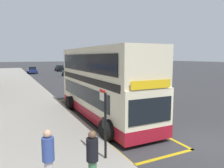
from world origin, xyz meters
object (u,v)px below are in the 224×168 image
(parked_car_teal_behind, at_px, (69,72))
(parked_car_navy_across, at_px, (32,70))
(bus_stop_sign, at_px, (104,118))
(pedestrian_waiting_near_sign, at_px, (48,157))
(double_decker_bus, at_px, (103,85))
(pedestrian_further_back, at_px, (92,157))
(parked_car_black_kerbside, at_px, (60,68))

(parked_car_teal_behind, bearing_deg, parked_car_navy_across, 121.18)
(bus_stop_sign, distance_m, parked_car_teal_behind, 35.20)
(parked_car_teal_behind, relative_size, pedestrian_waiting_near_sign, 2.41)
(double_decker_bus, distance_m, pedestrian_further_back, 7.65)
(pedestrian_waiting_near_sign, height_order, pedestrian_further_back, pedestrian_waiting_near_sign)
(double_decker_bus, xyz_separation_m, pedestrian_further_back, (-3.30, -6.83, -1.00))
(double_decker_bus, height_order, pedestrian_further_back, double_decker_bus)
(parked_car_black_kerbside, relative_size, pedestrian_further_back, 2.48)
(pedestrian_waiting_near_sign, relative_size, pedestrian_further_back, 1.03)
(parked_car_black_kerbside, height_order, pedestrian_further_back, pedestrian_further_back)
(parked_car_navy_across, bearing_deg, parked_car_teal_behind, 122.21)
(parked_car_teal_behind, bearing_deg, parked_car_black_kerbside, 85.10)
(double_decker_bus, distance_m, parked_car_navy_across, 39.11)
(parked_car_black_kerbside, distance_m, pedestrian_waiting_near_sign, 51.96)
(double_decker_bus, distance_m, pedestrian_waiting_near_sign, 7.79)
(pedestrian_waiting_near_sign, bearing_deg, parked_car_teal_behind, 74.43)
(parked_car_navy_across, bearing_deg, parked_car_black_kerbside, -142.68)
(parked_car_navy_across, distance_m, parked_car_teal_behind, 11.62)
(parked_car_black_kerbside, bearing_deg, parked_car_teal_behind, 86.60)
(bus_stop_sign, relative_size, parked_car_black_kerbside, 0.60)
(double_decker_bus, xyz_separation_m, bus_stop_sign, (-2.23, -5.28, -0.42))
(parked_car_navy_across, height_order, pedestrian_waiting_near_sign, pedestrian_waiting_near_sign)
(parked_car_teal_behind, bearing_deg, pedestrian_further_back, -102.87)
(double_decker_bus, xyz_separation_m, parked_car_black_kerbside, (6.97, 44.36, -1.26))
(bus_stop_sign, xyz_separation_m, pedestrian_further_back, (-1.07, -1.55, -0.59))
(double_decker_bus, xyz_separation_m, parked_car_teal_behind, (5.44, 29.06, -1.26))
(double_decker_bus, distance_m, parked_car_black_kerbside, 44.92)
(parked_car_black_kerbside, relative_size, pedestrian_waiting_near_sign, 2.41)
(parked_car_teal_behind, distance_m, pedestrian_further_back, 36.94)
(pedestrian_waiting_near_sign, bearing_deg, double_decker_bus, 55.08)
(parked_car_black_kerbside, relative_size, parked_car_teal_behind, 1.00)
(parked_car_black_kerbside, xyz_separation_m, pedestrian_waiting_near_sign, (-11.39, -50.70, 0.29))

